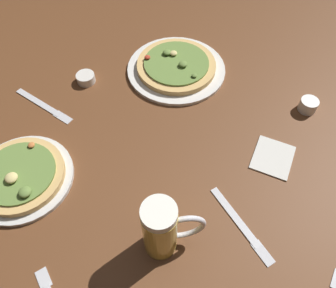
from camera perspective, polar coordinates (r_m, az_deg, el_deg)
name	(u,v)px	position (r m, az deg, el deg)	size (l,w,h in m)	color
ground_plane	(168,151)	(0.94, 0.00, -1.24)	(2.40, 2.40, 0.03)	brown
pizza_plate_near	(21,176)	(0.94, -23.70, -5.01)	(0.26, 0.26, 0.05)	silver
pizza_plate_far	(176,67)	(1.12, 1.41, 12.94)	(0.32, 0.32, 0.05)	silver
beer_mug_dark	(162,229)	(0.72, -0.96, -14.22)	(0.14, 0.07, 0.18)	gold
ramekin_sauce	(308,105)	(1.08, 22.69, 6.09)	(0.05, 0.05, 0.04)	white
ramekin_butter	(86,78)	(1.12, -13.77, 10.80)	(0.06, 0.06, 0.03)	silver
napkin_folded	(273,157)	(0.95, 17.38, -2.10)	(0.10, 0.12, 0.01)	silver
knife_right	(44,105)	(1.08, -20.33, 6.17)	(0.19, 0.15, 0.01)	silver
knife_spare	(241,225)	(0.83, 12.31, -13.21)	(0.12, 0.20, 0.01)	silver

